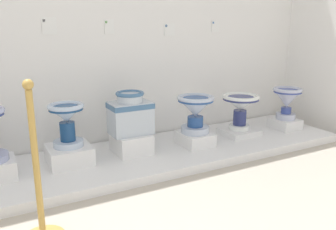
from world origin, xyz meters
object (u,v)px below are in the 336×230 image
plinth_block_broad_patterned (239,132)px  plinth_block_slender_white (285,123)px  info_placard_second (49,26)px  info_placard_third (109,26)px  plinth_block_squat_floral (195,139)px  antique_toilet_slender_white (287,99)px  plinth_block_central_ornate (69,154)px  info_placard_fourth (169,29)px  plinth_block_rightmost (131,143)px  antique_toilet_squat_floral (195,109)px  antique_toilet_rightmost (130,113)px  stanchion_post_near_left (39,198)px  antique_toilet_broad_patterned (240,104)px  antique_toilet_central_ornate (67,118)px  info_placard_fifth (215,26)px

plinth_block_broad_patterned → plinth_block_slender_white: (0.66, -0.07, 0.03)m
info_placard_second → info_placard_third: size_ratio=1.08×
plinth_block_squat_floral → antique_toilet_slender_white: (1.31, -0.00, 0.30)m
plinth_block_central_ornate → info_placard_fourth: 1.76m
plinth_block_broad_patterned → info_placard_third: 1.87m
plinth_block_rightmost → info_placard_fourth: info_placard_fourth is taller
plinth_block_central_ornate → antique_toilet_squat_floral: bearing=-5.3°
antique_toilet_rightmost → stanchion_post_near_left: size_ratio=0.41×
antique_toilet_squat_floral → stanchion_post_near_left: size_ratio=0.38×
plinth_block_squat_floral → plinth_block_broad_patterned: bearing=5.5°
antique_toilet_broad_patterned → antique_toilet_slender_white: (0.66, -0.07, 0.01)m
stanchion_post_near_left → info_placard_fourth: bearing=40.6°
antique_toilet_central_ornate → info_placard_second: (-0.01, 0.45, 0.80)m
antique_toilet_rightmost → antique_toilet_squat_floral: (0.68, -0.12, -0.01)m
antique_toilet_central_ornate → antique_toilet_broad_patterned: 1.94m
plinth_block_rightmost → info_placard_third: 1.21m
stanchion_post_near_left → antique_toilet_slender_white: bearing=16.3°
info_placard_fourth → stanchion_post_near_left: bearing=-139.4°
plinth_block_squat_floral → stanchion_post_near_left: bearing=-152.5°
plinth_block_squat_floral → plinth_block_broad_patterned: (0.65, 0.06, -0.04)m
antique_toilet_central_ornate → antique_toilet_slender_white: size_ratio=1.03×
antique_toilet_broad_patterned → plinth_block_central_ornate: bearing=178.3°
antique_toilet_slender_white → info_placard_second: 2.80m
antique_toilet_squat_floral → antique_toilet_broad_patterned: 0.65m
plinth_block_central_ornate → antique_toilet_broad_patterned: antique_toilet_broad_patterned is taller
antique_toilet_broad_patterned → plinth_block_slender_white: size_ratio=1.33×
antique_toilet_squat_floral → info_placard_second: 1.65m
antique_toilet_central_ornate → plinth_block_broad_patterned: bearing=-1.7°
antique_toilet_central_ornate → antique_toilet_broad_patterned: bearing=-1.7°
plinth_block_slender_white → info_placard_third: 2.39m
plinth_block_squat_floral → plinth_block_slender_white: 1.31m
antique_toilet_slender_white → info_placard_fourth: info_placard_fourth is taller
antique_toilet_slender_white → info_placard_third: 2.26m
plinth_block_central_ornate → info_placard_third: size_ratio=2.64×
info_placard_second → info_placard_third: bearing=-0.0°
info_placard_third → info_placard_fourth: info_placard_third is taller
info_placard_fifth → stanchion_post_near_left: info_placard_fifth is taller
plinth_block_slender_white → antique_toilet_slender_white: (0.00, 0.00, 0.31)m
plinth_block_central_ornate → plinth_block_slender_white: size_ratio=1.22×
antique_toilet_rightmost → info_placard_fifth: info_placard_fifth is taller
plinth_block_broad_patterned → stanchion_post_near_left: stanchion_post_near_left is taller
plinth_block_central_ornate → antique_toilet_broad_patterned: (1.94, -0.06, 0.28)m
plinth_block_broad_patterned → antique_toilet_broad_patterned: antique_toilet_broad_patterned is taller
plinth_block_central_ornate → antique_toilet_central_ornate: antique_toilet_central_ornate is taller
antique_toilet_central_ornate → stanchion_post_near_left: stanchion_post_near_left is taller
plinth_block_central_ornate → info_placard_fifth: (1.92, 0.45, 1.14)m
antique_toilet_rightmost → stanchion_post_near_left: 1.44m
plinth_block_central_ornate → info_placard_fourth: info_placard_fourth is taller
antique_toilet_rightmost → info_placard_second: size_ratio=2.66×
info_placard_fifth → antique_toilet_slender_white: bearing=-40.0°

